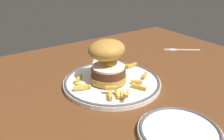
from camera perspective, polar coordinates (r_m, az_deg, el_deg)
name	(u,v)px	position (r cm, az deg, el deg)	size (l,w,h in cm)	color
ground_plane	(116,95)	(68.66, 0.92, -5.96)	(118.07, 89.89, 4.00)	brown
dinner_plate	(112,82)	(69.64, 0.00, -2.82)	(28.22, 28.22, 1.60)	white
burger	(107,60)	(67.02, -1.22, 2.37)	(13.06, 13.28, 11.92)	#B98436
fries_pile	(113,83)	(66.32, 0.32, -3.04)	(25.04, 20.70, 2.12)	gold
side_plate	(179,132)	(52.66, 15.82, -14.02)	(17.31, 17.31, 1.60)	white
fork	(181,49)	(101.22, 16.16, 4.74)	(12.37, 9.71, 0.36)	silver
knife	(98,53)	(92.97, -3.41, 3.99)	(12.13, 15.20, 0.70)	black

